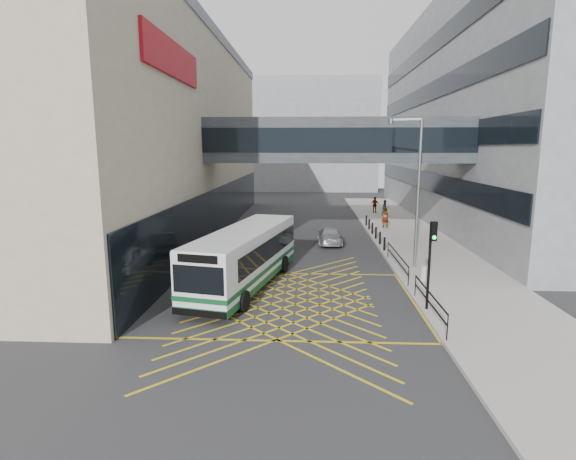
# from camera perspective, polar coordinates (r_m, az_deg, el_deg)

# --- Properties ---
(ground) EXTENTS (120.00, 120.00, 0.00)m
(ground) POSITION_cam_1_polar(r_m,az_deg,el_deg) (21.19, -0.53, -8.90)
(ground) COLOR #333335
(building_whsmith) EXTENTS (24.17, 42.00, 16.00)m
(building_whsmith) POSITION_cam_1_polar(r_m,az_deg,el_deg) (40.76, -25.72, 10.78)
(building_whsmith) COLOR tan
(building_whsmith) RESTS_ON ground
(building_right) EXTENTS (24.09, 44.00, 20.00)m
(building_right) POSITION_cam_1_polar(r_m,az_deg,el_deg) (49.63, 30.95, 12.41)
(building_right) COLOR gray
(building_right) RESTS_ON ground
(building_far) EXTENTS (28.00, 16.00, 18.00)m
(building_far) POSITION_cam_1_polar(r_m,az_deg,el_deg) (80.06, 0.53, 11.80)
(building_far) COLOR gray
(building_far) RESTS_ON ground
(skybridge) EXTENTS (20.00, 4.10, 3.00)m
(skybridge) POSITION_cam_1_polar(r_m,az_deg,el_deg) (32.03, 6.19, 11.22)
(skybridge) COLOR #34393E
(skybridge) RESTS_ON ground
(pavement) EXTENTS (6.00, 54.00, 0.16)m
(pavement) POSITION_cam_1_polar(r_m,az_deg,el_deg) (36.50, 15.13, -0.91)
(pavement) COLOR #ACA79E
(pavement) RESTS_ON ground
(box_junction) EXTENTS (12.00, 9.00, 0.01)m
(box_junction) POSITION_cam_1_polar(r_m,az_deg,el_deg) (21.19, -0.53, -8.89)
(box_junction) COLOR gold
(box_junction) RESTS_ON ground
(bus) EXTENTS (4.63, 10.86, 2.97)m
(bus) POSITION_cam_1_polar(r_m,az_deg,el_deg) (22.98, -5.38, -3.27)
(bus) COLOR white
(bus) RESTS_ON ground
(car_white) EXTENTS (2.00, 4.69, 1.48)m
(car_white) POSITION_cam_1_polar(r_m,az_deg,el_deg) (25.91, -5.50, -3.64)
(car_white) COLOR silver
(car_white) RESTS_ON ground
(car_dark) EXTENTS (3.25, 4.56, 1.33)m
(car_dark) POSITION_cam_1_polar(r_m,az_deg,el_deg) (30.41, -5.16, -1.68)
(car_dark) COLOR #222227
(car_dark) RESTS_ON ground
(car_silver) EXTENTS (1.87, 4.24, 1.31)m
(car_silver) POSITION_cam_1_polar(r_m,az_deg,el_deg) (33.28, 5.30, -0.66)
(car_silver) COLOR #94989C
(car_silver) RESTS_ON ground
(traffic_light) EXTENTS (0.30, 0.46, 3.85)m
(traffic_light) POSITION_cam_1_polar(r_m,az_deg,el_deg) (19.76, 17.71, -2.78)
(traffic_light) COLOR black
(traffic_light) RESTS_ON pavement
(street_lamp) EXTENTS (1.90, 0.78, 8.46)m
(street_lamp) POSITION_cam_1_polar(r_m,az_deg,el_deg) (26.55, 15.83, 5.63)
(street_lamp) COLOR slate
(street_lamp) RESTS_ON pavement
(litter_bin) EXTENTS (0.46, 0.46, 0.80)m
(litter_bin) POSITION_cam_1_polar(r_m,az_deg,el_deg) (24.57, 16.95, -5.27)
(litter_bin) COLOR #ADA89E
(litter_bin) RESTS_ON pavement
(kerb_railings) EXTENTS (0.05, 12.54, 1.00)m
(kerb_railings) POSITION_cam_1_polar(r_m,az_deg,el_deg) (23.13, 15.19, -5.32)
(kerb_railings) COLOR black
(kerb_railings) RESTS_ON pavement
(bollards) EXTENTS (0.14, 10.14, 0.90)m
(bollards) POSITION_cam_1_polar(r_m,az_deg,el_deg) (35.91, 10.88, -0.06)
(bollards) COLOR black
(bollards) RESTS_ON pavement
(pedestrian_a) EXTENTS (0.75, 0.57, 1.76)m
(pedestrian_a) POSITION_cam_1_polar(r_m,az_deg,el_deg) (39.70, 12.23, 1.51)
(pedestrian_a) COLOR gray
(pedestrian_a) RESTS_ON pavement
(pedestrian_b) EXTENTS (0.85, 0.61, 1.59)m
(pedestrian_b) POSITION_cam_1_polar(r_m,az_deg,el_deg) (47.07, 12.24, 2.76)
(pedestrian_b) COLOR gray
(pedestrian_b) RESTS_ON pavement
(pedestrian_c) EXTENTS (1.11, 0.91, 1.69)m
(pedestrian_c) POSITION_cam_1_polar(r_m,az_deg,el_deg) (48.88, 10.99, 3.14)
(pedestrian_c) COLOR gray
(pedestrian_c) RESTS_ON pavement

